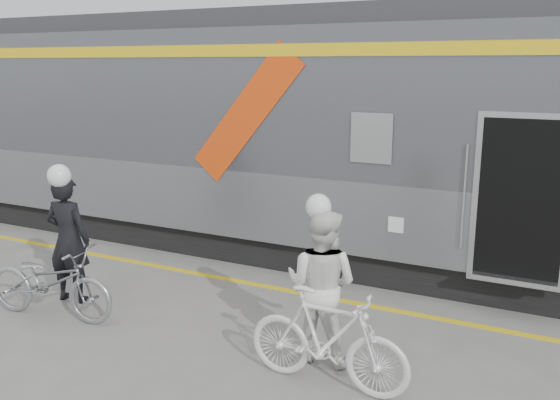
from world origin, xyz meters
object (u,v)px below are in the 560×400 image
Objects in this scene: man at (68,239)px; bicycle_right at (327,339)px; bicycle_left at (50,282)px; woman at (321,285)px.

man reaches higher than bicycle_right.
bicycle_left is 3.87m from bicycle_right.
man is 0.95× the size of bicycle_left.
man is 4.12m from bicycle_right.
bicycle_left is 1.07× the size of bicycle_right.
woman is at bearing -88.87° from bicycle_left.
woman is (3.57, 0.58, 0.38)m from bicycle_left.
bicycle_left is at bearing 10.01° from woman.
bicycle_left is (0.20, -0.55, -0.40)m from man.
woman is 0.71m from bicycle_right.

